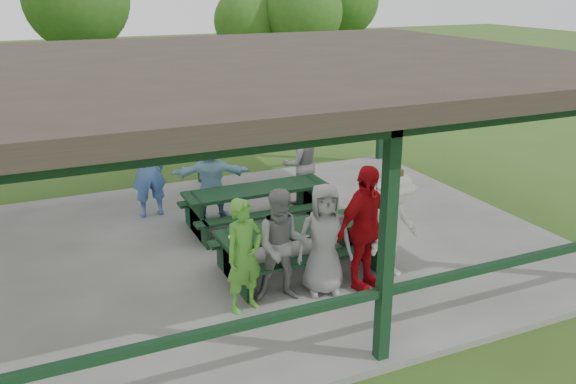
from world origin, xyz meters
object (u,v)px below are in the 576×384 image
picnic_table_near (298,242)px  pickup_truck (220,101)px  contestant_green (244,256)px  farm_trailer (100,121)px  contestant_white_fedora (394,226)px  spectator_grey (300,164)px  contestant_grey_left (283,246)px  picnic_table_far (257,202)px  contestant_grey_mid (324,239)px  spectator_blue (148,169)px  contestant_red (365,228)px  spectator_lblue (211,177)px

picnic_table_near → pickup_truck: pickup_truck is taller
contestant_green → farm_trailer: contestant_green is taller
contestant_white_fedora → spectator_grey: 3.60m
farm_trailer → contestant_grey_left: bearing=-72.9°
picnic_table_far → contestant_white_fedora: contestant_white_fedora is taller
picnic_table_far → farm_trailer: size_ratio=0.70×
picnic_table_near → contestant_grey_mid: 0.89m
contestant_grey_mid → pickup_truck: (2.18, 11.42, -0.11)m
spectator_blue → contestant_white_fedora: bearing=119.4°
contestant_green → spectator_blue: spectator_blue is taller
contestant_red → pickup_truck: (1.58, 11.53, -0.23)m
contestant_grey_left → contestant_grey_mid: size_ratio=1.00×
spectator_grey → pickup_truck: size_ratio=0.28×
contestant_green → farm_trailer: 10.84m
contestant_grey_mid → spectator_grey: spectator_grey is taller
picnic_table_near → farm_trailer: size_ratio=0.67×
contestant_grey_mid → spectator_blue: size_ratio=0.88×
spectator_lblue → spectator_blue: size_ratio=0.86×
spectator_grey → contestant_green: bearing=55.6°
picnic_table_far → farm_trailer: 8.20m
picnic_table_near → contestant_green: contestant_green is taller
picnic_table_far → contestant_white_fedora: bearing=-67.6°
picnic_table_far → spectator_grey: size_ratio=1.61×
picnic_table_near → contestant_white_fedora: contestant_white_fedora is taller
spectator_lblue → contestant_white_fedora: bearing=132.9°
contestant_white_fedora → pickup_truck: (0.98, 11.41, -0.12)m
picnic_table_near → spectator_blue: bearing=116.0°
spectator_lblue → pickup_truck: size_ratio=0.27×
picnic_table_far → spectator_blue: spectator_blue is taller
contestant_green → spectator_grey: 4.43m
contestant_grey_left → farm_trailer: 10.84m
contestant_green → farm_trailer: bearing=76.0°
spectator_blue → contestant_red: bearing=112.8°
spectator_blue → pickup_truck: spectator_blue is taller
contestant_grey_mid → spectator_grey: (1.33, 3.60, 0.00)m
picnic_table_near → contestant_white_fedora: 1.52m
contestant_green → spectator_blue: bearing=79.6°
picnic_table_near → spectator_grey: 3.13m
picnic_table_near → contestant_grey_mid: contestant_grey_mid is taller
picnic_table_far → pickup_truck: size_ratio=0.45×
picnic_table_far → contestant_red: contestant_red is taller
picnic_table_near → contestant_green: (-1.21, -0.81, 0.35)m
spectator_grey → farm_trailer: bearing=-66.3°
contestant_grey_mid → pickup_truck: 11.62m
contestant_grey_left → spectator_lblue: contestant_grey_left is taller
contestant_green → contestant_white_fedora: bearing=-16.2°
contestant_green → contestant_grey_mid: bearing=-16.1°
picnic_table_near → spectator_blue: 3.78m
contestant_grey_mid → farm_trailer: size_ratio=0.44×
contestant_red → spectator_grey: size_ratio=1.14×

